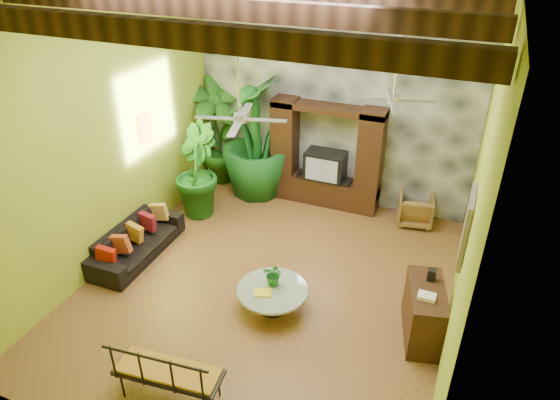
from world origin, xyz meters
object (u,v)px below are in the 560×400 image
at_px(entertainment_center, 326,163).
at_px(ceiling_fan_back, 395,86).
at_px(coffee_table, 272,296).
at_px(iron_bench, 165,372).
at_px(ceiling_fan_front, 240,104).
at_px(sofa, 136,241).
at_px(wicker_armchair, 415,210).
at_px(side_console, 424,313).
at_px(tall_plant_b, 195,170).
at_px(tall_plant_a, 217,130).
at_px(tall_plant_c, 256,137).

distance_m(entertainment_center, ceiling_fan_back, 3.50).
bearing_deg(coffee_table, iron_bench, -104.76).
height_order(ceiling_fan_front, coffee_table, ceiling_fan_front).
distance_m(coffee_table, iron_bench, 2.27).
distance_m(entertainment_center, iron_bench, 5.84).
bearing_deg(coffee_table, ceiling_fan_back, 52.94).
relative_size(sofa, wicker_armchair, 3.01).
xyz_separation_m(entertainment_center, sofa, (-2.65, -3.26, -0.66)).
xyz_separation_m(entertainment_center, side_console, (2.65, -3.33, -0.51)).
bearing_deg(iron_bench, side_console, 34.51).
distance_m(sofa, tall_plant_b, 1.97).
distance_m(tall_plant_a, tall_plant_b, 1.50).
bearing_deg(tall_plant_c, tall_plant_a, 171.08).
xyz_separation_m(entertainment_center, ceiling_fan_front, (-0.20, -3.54, 2.44)).
distance_m(ceiling_fan_back, coffee_table, 3.81).
relative_size(ceiling_fan_front, ceiling_fan_back, 1.00).
bearing_deg(coffee_table, tall_plant_b, 140.55).
distance_m(sofa, tall_plant_c, 3.45).
distance_m(ceiling_fan_front, side_console, 4.11).
distance_m(sofa, tall_plant_a, 3.42).
relative_size(sofa, tall_plant_a, 0.81).
bearing_deg(ceiling_fan_back, ceiling_fan_front, -138.37).
distance_m(entertainment_center, tall_plant_a, 2.67).
xyz_separation_m(ceiling_fan_back, wicker_armchair, (0.41, 1.82, -3.08)).
distance_m(entertainment_center, ceiling_fan_front, 4.30).
bearing_deg(iron_bench, tall_plant_b, 109.76).
distance_m(coffee_table, side_console, 2.37).
bearing_deg(entertainment_center, tall_plant_c, -174.42).
bearing_deg(entertainment_center, ceiling_fan_front, -93.24).
bearing_deg(ceiling_fan_front, sofa, 173.51).
bearing_deg(ceiling_fan_front, ceiling_fan_back, 41.63).
relative_size(ceiling_fan_front, sofa, 0.88).
relative_size(entertainment_center, tall_plant_c, 0.87).
distance_m(wicker_armchair, tall_plant_c, 3.75).
distance_m(ceiling_fan_back, tall_plant_c, 4.17).
height_order(coffee_table, side_console, side_console).
distance_m(ceiling_fan_front, tall_plant_c, 4.18).
distance_m(tall_plant_b, coffee_table, 3.57).
height_order(tall_plant_a, tall_plant_c, tall_plant_c).
xyz_separation_m(tall_plant_b, iron_bench, (2.12, -4.39, -0.45)).
bearing_deg(iron_bench, ceiling_fan_back, 58.37).
bearing_deg(coffee_table, tall_plant_a, 128.95).
height_order(ceiling_fan_front, ceiling_fan_back, same).
bearing_deg(ceiling_fan_back, entertainment_center, 129.57).
relative_size(ceiling_fan_back, side_console, 1.65).
bearing_deg(iron_bench, tall_plant_a, 106.22).
xyz_separation_m(wicker_armchair, tall_plant_a, (-4.66, 0.13, 0.99)).
bearing_deg(tall_plant_a, iron_bench, -67.78).
distance_m(sofa, wicker_armchair, 5.63).
bearing_deg(side_console, sofa, 165.43).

